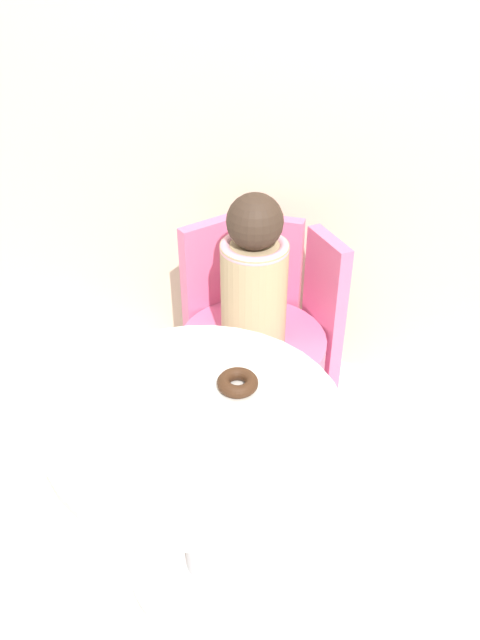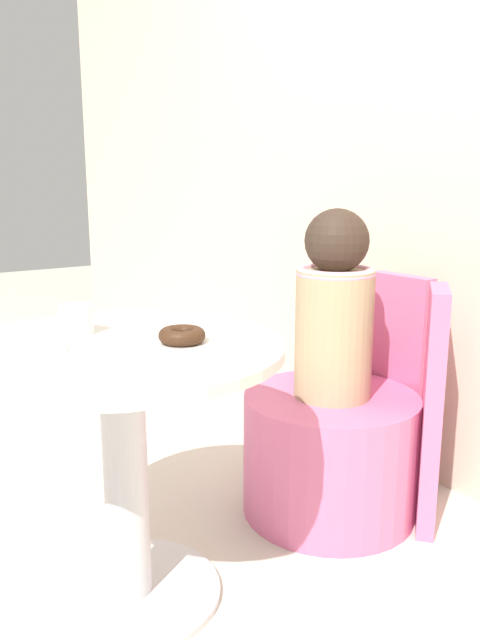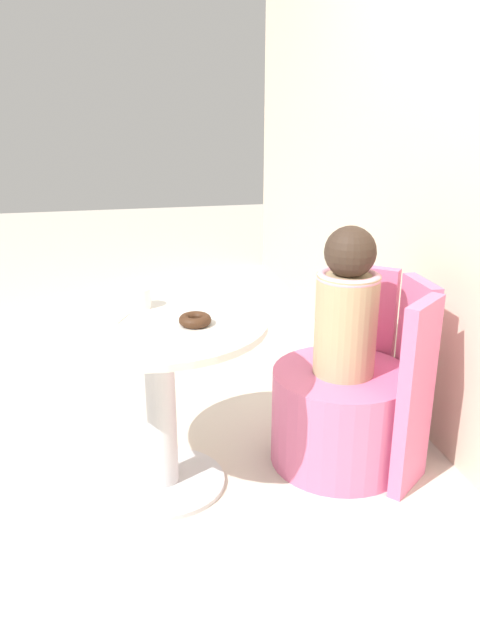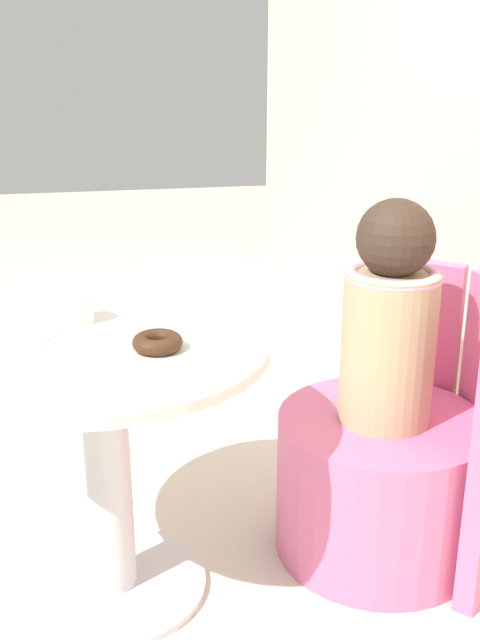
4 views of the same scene
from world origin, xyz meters
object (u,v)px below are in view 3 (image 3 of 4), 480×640
Objects in this scene: tub_chair at (340,416)px; cup at (140,298)px; child_figure at (347,306)px; donut at (195,320)px; round_table at (159,372)px.

tub_chair is 6.64× the size of cup.
tub_chair is 0.95× the size of child_figure.
child_figure is 5.17× the size of donut.
donut is at bearing -79.88° from child_figure.
child_figure reaches higher than cup.
donut reaches higher than tub_chair.
round_table is 6.99× the size of donut.
tub_chair is at bearing 100.12° from donut.
child_figure reaches higher than round_table.
round_table is at bearing -87.69° from tub_chair.
round_table is 0.27m from cup.
donut is 0.27m from cup.
child_figure is 0.75m from cup.
donut is 1.34× the size of cup.
child_figure reaches higher than donut.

